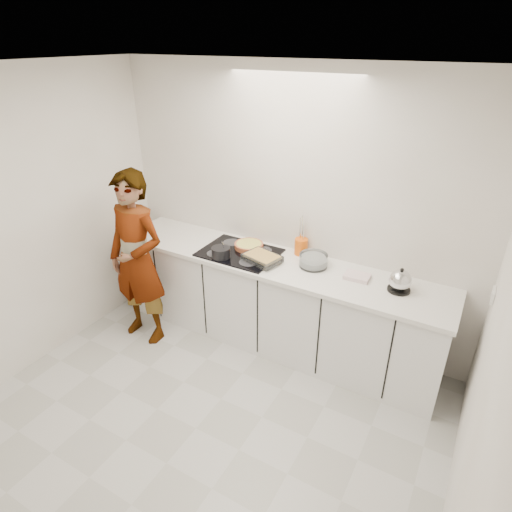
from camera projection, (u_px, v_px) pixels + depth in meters
The scene contains 16 objects.
floor at pixel (196, 428), 3.37m from camera, with size 3.60×3.20×0.00m, color beige.
ceiling at pixel (163, 71), 2.18m from camera, with size 3.60×3.20×0.00m, color white.
wall_back at pixel (289, 210), 4.01m from camera, with size 3.60×0.00×2.60m, color white.
wall_left at pixel (12, 232), 3.57m from camera, with size 0.00×3.20×2.60m, color white.
wall_right at pixel (490, 386), 2.01m from camera, with size 0.02×3.20×2.60m.
base_cabinets at pixel (272, 304), 4.16m from camera, with size 3.20×0.58×0.87m, color white.
countertop at pixel (273, 263), 3.95m from camera, with size 3.24×0.64×0.04m, color white.
hob at pixel (240, 252), 4.08m from camera, with size 0.72×0.54×0.01m, color black.
tart_dish at pixel (249, 245), 4.15m from camera, with size 0.35×0.35×0.05m.
saucepan at pixel (221, 252), 3.96m from camera, with size 0.20×0.20×0.17m.
baking_dish at pixel (262, 258), 3.89m from camera, with size 0.37×0.31×0.06m.
mixing_bowl at pixel (313, 261), 3.83m from camera, with size 0.34×0.34×0.12m.
tea_towel at pixel (357, 276), 3.66m from camera, with size 0.21×0.15×0.03m, color white.
kettle at pixel (400, 281), 3.44m from camera, with size 0.23×0.23×0.21m.
utensil_crock at pixel (301, 247), 4.03m from camera, with size 0.12×0.12×0.16m, color orange.
cook at pixel (137, 260), 4.06m from camera, with size 0.63×0.41×1.73m, color white.
Camera 1 is at (1.58, -1.83, 2.76)m, focal length 30.00 mm.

